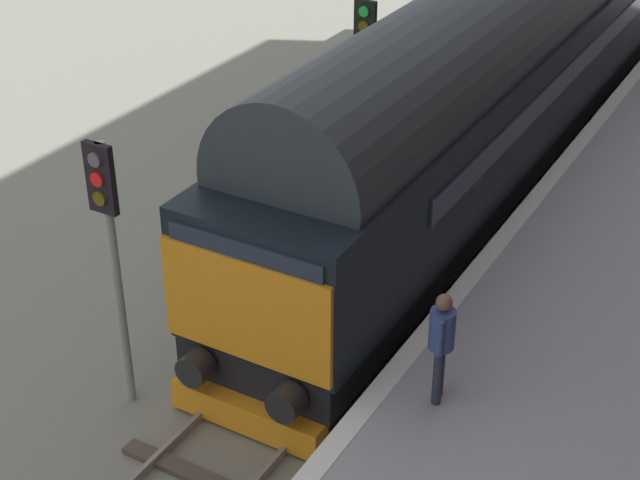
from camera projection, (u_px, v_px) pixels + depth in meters
name	position (u px, v px, depth m)	size (l,w,h in m)	color
ground_plane	(334.00, 339.00, 15.59)	(140.00, 140.00, 0.00)	slate
track_main	(334.00, 337.00, 15.56)	(2.50, 60.00, 0.15)	gray
station_platform	(552.00, 385.00, 13.79)	(4.00, 44.00, 1.01)	#95959D
diesel_locomotive	(503.00, 63.00, 19.67)	(2.74, 19.56, 4.68)	black
signal_post_mid	(111.00, 243.00, 12.93)	(0.44, 0.22, 4.19)	gray
signal_post_far	(365.00, 75.00, 18.51)	(0.44, 0.22, 4.17)	gray
waiting_passenger	(441.00, 338.00, 12.27)	(0.42, 0.49, 1.64)	#252A3A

